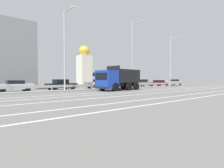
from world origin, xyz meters
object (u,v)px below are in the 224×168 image
Objects in this scene: parked_car_5 at (126,84)px; parked_car_2 at (14,86)px; street_lamp_3 at (171,59)px; church_tower at (84,66)px; parked_car_6 at (143,83)px; parked_car_4 at (100,83)px; street_lamp_2 at (133,52)px; dump_truck at (114,81)px; parked_car_7 at (159,83)px; street_lamp_1 at (65,47)px; median_road_sign at (94,81)px; parked_car_3 at (61,85)px; parked_car_8 at (174,82)px.

parked_car_2 is at bearing -92.08° from parked_car_5.
parked_car_2 is (-27.97, 3.24, -4.86)m from street_lamp_3.
parked_car_5 is 0.35× the size of church_tower.
parked_car_4 is at bearing -90.03° from parked_car_6.
street_lamp_2 is 2.78× the size of parked_car_6.
dump_truck is 1.77× the size of parked_car_6.
street_lamp_1 is at bearing -80.22° from parked_car_7.
median_road_sign reaches higher than parked_car_2.
street_lamp_2 reaches higher than parked_car_4.
parked_car_6 is at bearing 10.82° from street_lamp_1.
parked_car_7 is at bearing -88.26° from parked_car_4.
church_tower is at bearing 55.51° from street_lamp_1.
church_tower is at bearing 140.33° from parked_car_3.
parked_car_8 reaches higher than parked_car_6.
parked_car_4 is at bearing 92.15° from parked_car_8.
church_tower reaches higher than street_lamp_3.
parked_car_7 is at bearing 16.33° from street_lamp_2.
parked_car_4 is (-3.82, 3.87, -5.03)m from street_lamp_2.
street_lamp_3 is 28.57m from parked_car_2.
parked_car_5 is (18.63, 0.36, -0.02)m from parked_car_2.
dump_truck is 1.52× the size of parked_car_5.
parked_car_3 is (-10.52, 3.82, -5.10)m from street_lamp_2.
parked_car_3 reaches higher than parked_car_7.
parked_car_7 is 6.23m from parked_car_8.
parked_car_2 is 0.89× the size of parked_car_7.
dump_truck reaches higher than parked_car_4.
parked_car_2 is 28.51m from parked_car_7.
parked_car_2 is 0.94× the size of parked_car_5.
parked_car_7 is at bearing 87.07° from parked_car_6.
church_tower is at bearing 29.73° from parked_car_8.
median_road_sign is at bearing 138.19° from parked_car_4.
parked_car_4 is at bearing 134.63° from street_lamp_2.
parked_car_5 is at bearing -89.76° from parked_car_7.
parked_car_2 reaches higher than parked_car_5.
church_tower is (13.86, 26.24, 4.40)m from median_road_sign.
parked_car_5 is (7.94, 6.02, -0.61)m from dump_truck.
median_road_sign is 0.57× the size of parked_car_3.
parked_car_5 is at bearing 14.45° from street_lamp_1.
parked_car_6 is (10.65, -0.05, -0.07)m from parked_car_4.
street_lamp_2 is 11.51m from street_lamp_3.
parked_car_3 is at bearing 93.32° from parked_car_4.
dump_truck is 6.38m from parked_car_4.
church_tower reaches higher than parked_car_7.
median_road_sign is 0.61× the size of parked_car_8.
church_tower reaches higher than street_lamp_2.
street_lamp_3 reaches higher than parked_car_5.
street_lamp_1 is 19.24m from parked_car_6.
street_lamp_1 is 2.35× the size of parked_car_2.
street_lamp_2 is at bearing 67.23° from parked_car_3.
parked_car_6 is at bearing -91.17° from parked_car_7.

